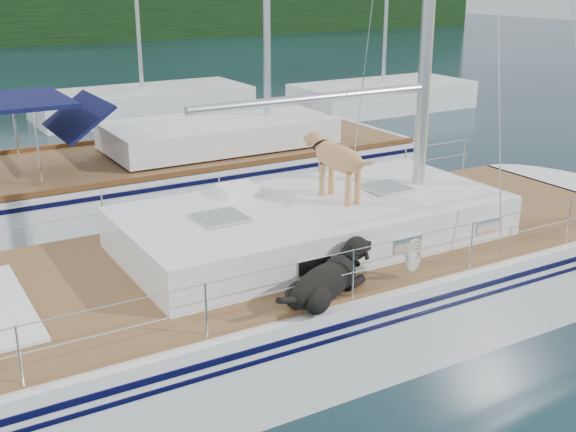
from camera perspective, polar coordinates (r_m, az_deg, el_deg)
ground at (r=10.06m, az=-1.90°, el=-9.45°), size 120.00×120.00×0.00m
main_sailboat at (r=9.80m, az=-1.43°, el=-5.84°), size 12.00×4.06×14.01m
neighbor_sailboat at (r=15.55m, az=-9.00°, el=3.12°), size 11.00×3.50×13.30m
bg_boat_center at (r=25.55m, az=-11.39°, el=8.70°), size 7.20×3.00×11.65m
bg_boat_east at (r=26.72m, az=7.48°, el=9.35°), size 6.40×3.00×11.65m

